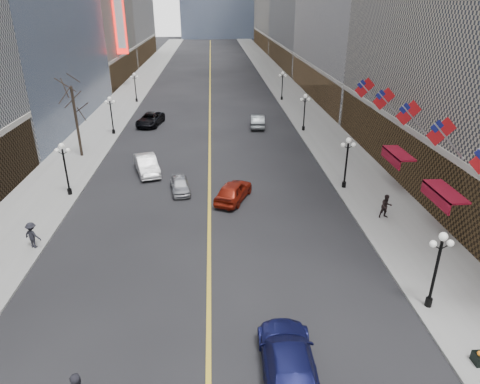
{
  "coord_description": "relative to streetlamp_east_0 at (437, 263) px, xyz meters",
  "views": [
    {
      "loc": [
        0.52,
        -3.79,
        15.23
      ],
      "look_at": [
        1.74,
        15.57,
        6.47
      ],
      "focal_mm": 32.0,
      "sensor_mm": 36.0,
      "label": 1
    }
  ],
  "objects": [
    {
      "name": "streetlamp_east_3",
      "position": [
        0.0,
        52.0,
        0.0
      ],
      "size": [
        1.26,
        0.44,
        4.52
      ],
      "color": "black",
      "rests_on": "sidewalk_east"
    },
    {
      "name": "car_nb_far",
      "position": [
        -19.62,
        38.09,
        -2.1
      ],
      "size": [
        3.62,
        6.15,
        1.6
      ],
      "primitive_type": "imported",
      "rotation": [
        0.0,
        0.0,
        -0.17
      ],
      "color": "black",
      "rests_on": "ground"
    },
    {
      "name": "streetlamp_east_0",
      "position": [
        0.0,
        0.0,
        0.0
      ],
      "size": [
        1.26,
        0.44,
        4.52
      ],
      "color": "black",
      "rests_on": "sidewalk_east"
    },
    {
      "name": "tree_west_far",
      "position": [
        -25.3,
        26.0,
        3.34
      ],
      "size": [
        3.6,
        3.6,
        7.92
      ],
      "color": "#2D231C",
      "rests_on": "sidewalk_west"
    },
    {
      "name": "awning_c",
      "position": [
        4.3,
        16.0,
        0.18
      ],
      "size": [
        1.4,
        4.0,
        0.93
      ],
      "color": "maroon",
      "rests_on": "ground"
    },
    {
      "name": "streetlamp_west_3",
      "position": [
        -23.6,
        52.0,
        0.0
      ],
      "size": [
        1.26,
        0.44,
        4.52
      ],
      "color": "black",
      "rests_on": "sidewalk_west"
    },
    {
      "name": "theatre_marquee",
      "position": [
        -27.68,
        66.0,
        9.1
      ],
      "size": [
        2.0,
        0.55,
        12.0
      ],
      "color": "red",
      "rests_on": "ground"
    },
    {
      "name": "car_sb_far",
      "position": [
        -5.57,
        36.3,
        -2.08
      ],
      "size": [
        2.17,
        5.11,
        1.64
      ],
      "primitive_type": "imported",
      "rotation": [
        0.0,
        0.0,
        3.05
      ],
      "color": "#53585C",
      "rests_on": "ground"
    },
    {
      "name": "sidewalk_east",
      "position": [
        2.2,
        56.0,
        -2.83
      ],
      "size": [
        6.0,
        230.0,
        0.15
      ],
      "primitive_type": "cube",
      "color": "gray",
      "rests_on": "ground"
    },
    {
      "name": "flag_5",
      "position": [
        3.51,
        23.0,
        4.39
      ],
      "size": [
        2.87,
        0.12,
        2.87
      ],
      "color": "#B2B2B7",
      "rests_on": "ground"
    },
    {
      "name": "car_nb_near",
      "position": [
        -14.31,
        16.26,
        -2.24
      ],
      "size": [
        2.14,
        4.08,
        1.32
      ],
      "primitive_type": "imported",
      "rotation": [
        0.0,
        0.0,
        0.15
      ],
      "color": "#9B9DA3",
      "rests_on": "ground"
    },
    {
      "name": "ped_west_walk",
      "position": [
        -23.4,
        7.48,
        -1.84
      ],
      "size": [
        1.28,
        0.89,
        1.83
      ],
      "primitive_type": "imported",
      "rotation": [
        0.0,
        0.0,
        2.76
      ],
      "color": "black",
      "rests_on": "sidewalk_west"
    },
    {
      "name": "flag_3",
      "position": [
        3.51,
        13.0,
        4.39
      ],
      "size": [
        2.87,
        0.12,
        2.87
      ],
      "color": "#B2B2B7",
      "rests_on": "ground"
    },
    {
      "name": "streetlamp_west_1",
      "position": [
        -23.6,
        16.0,
        0.0
      ],
      "size": [
        1.26,
        0.44,
        4.52
      ],
      "color": "black",
      "rests_on": "sidewalk_west"
    },
    {
      "name": "flag_2",
      "position": [
        3.51,
        8.0,
        4.39
      ],
      "size": [
        2.87,
        0.12,
        2.87
      ],
      "color": "#B2B2B7",
      "rests_on": "ground"
    },
    {
      "name": "car_sb_near",
      "position": [
        -8.29,
        -4.0,
        -2.04
      ],
      "size": [
        2.56,
        5.97,
        1.72
      ],
      "primitive_type": "imported",
      "rotation": [
        0.0,
        0.0,
        3.11
      ],
      "color": "#151850",
      "rests_on": "ground"
    },
    {
      "name": "streetlamp_east_1",
      "position": [
        0.0,
        16.0,
        0.0
      ],
      "size": [
        1.26,
        0.44,
        4.52
      ],
      "color": "black",
      "rests_on": "sidewalk_east"
    },
    {
      "name": "car_sb_mid",
      "position": [
        -9.8,
        14.28,
        -2.07
      ],
      "size": [
        3.73,
        5.27,
        1.67
      ],
      "primitive_type": "imported",
      "rotation": [
        0.0,
        0.0,
        2.74
      ],
      "color": "maroon",
      "rests_on": "ground"
    },
    {
      "name": "awning_b",
      "position": [
        4.3,
        8.0,
        0.18
      ],
      "size": [
        1.4,
        4.0,
        0.93
      ],
      "color": "maroon",
      "rests_on": "ground"
    },
    {
      "name": "sidewalk_west",
      "position": [
        -25.8,
        56.0,
        -2.83
      ],
      "size": [
        6.0,
        230.0,
        0.15
      ],
      "primitive_type": "cube",
      "color": "gray",
      "rests_on": "ground"
    },
    {
      "name": "flag_4",
      "position": [
        3.51,
        18.0,
        4.39
      ],
      "size": [
        2.87,
        0.12,
        2.87
      ],
      "color": "#B2B2B7",
      "rests_on": "ground"
    },
    {
      "name": "car_nb_mid",
      "position": [
        -17.75,
        20.83,
        -2.05
      ],
      "size": [
        3.22,
        5.48,
        1.71
      ],
      "primitive_type": "imported",
      "rotation": [
        0.0,
        0.0,
        0.29
      ],
      "color": "silver",
      "rests_on": "ground"
    },
    {
      "name": "ped_east_walk",
      "position": [
        1.46,
        10.18,
        -1.82
      ],
      "size": [
        0.95,
        0.58,
        1.86
      ],
      "primitive_type": "imported",
      "rotation": [
        0.0,
        0.0,
        0.09
      ],
      "color": "black",
      "rests_on": "sidewalk_east"
    },
    {
      "name": "streetlamp_west_2",
      "position": [
        -23.6,
        34.0,
        0.0
      ],
      "size": [
        1.26,
        0.44,
        4.52
      ],
      "color": "black",
      "rests_on": "sidewalk_west"
    },
    {
      "name": "streetlamp_east_2",
      "position": [
        0.0,
        34.0,
        0.0
      ],
      "size": [
        1.26,
        0.44,
        4.52
      ],
      "color": "black",
      "rests_on": "sidewalk_east"
    },
    {
      "name": "lane_line",
      "position": [
        -11.8,
        66.0,
        -2.89
      ],
      "size": [
        0.25,
        200.0,
        0.02
      ],
      "primitive_type": "cube",
      "color": "gold",
      "rests_on": "ground"
    }
  ]
}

